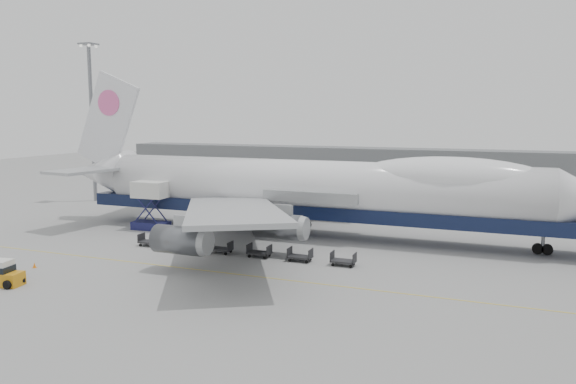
% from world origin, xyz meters
% --- Properties ---
extents(ground, '(260.00, 260.00, 0.00)m').
position_xyz_m(ground, '(0.00, 0.00, 0.00)').
color(ground, gray).
rests_on(ground, ground).
extents(apron_line, '(60.00, 0.15, 0.01)m').
position_xyz_m(apron_line, '(0.00, -6.00, 0.01)').
color(apron_line, gold).
rests_on(apron_line, ground).
extents(hangar, '(110.00, 8.00, 7.00)m').
position_xyz_m(hangar, '(-10.00, 70.00, 3.50)').
color(hangar, slate).
rests_on(hangar, ground).
extents(floodlight_mast, '(2.40, 2.40, 25.43)m').
position_xyz_m(floodlight_mast, '(-42.00, 24.00, 14.27)').
color(floodlight_mast, slate).
rests_on(floodlight_mast, ground).
extents(airliner, '(67.00, 55.30, 19.98)m').
position_xyz_m(airliner, '(0.64, 12.00, 5.62)').
color(airliner, white).
rests_on(airliner, ground).
extents(catering_truck, '(4.62, 3.29, 6.00)m').
position_xyz_m(catering_truck, '(-19.59, 7.76, 3.43)').
color(catering_truck, '#191B4C').
rests_on(catering_truck, ground).
extents(baggage_tug, '(3.15, 2.02, 2.16)m').
position_xyz_m(baggage_tug, '(-17.42, -16.12, 0.96)').
color(baggage_tug, orange).
rests_on(baggage_tug, ground).
extents(traffic_cone, '(0.34, 0.34, 0.50)m').
position_xyz_m(traffic_cone, '(-19.27, -11.03, 0.23)').
color(traffic_cone, orange).
rests_on(traffic_cone, ground).
extents(dolly_0, '(2.30, 1.35, 1.30)m').
position_xyz_m(dolly_0, '(-14.47, 0.29, 0.53)').
color(dolly_0, '#2D2D30').
rests_on(dolly_0, ground).
extents(dolly_1, '(2.30, 1.35, 1.30)m').
position_xyz_m(dolly_1, '(-10.12, 0.29, 0.53)').
color(dolly_1, '#2D2D30').
rests_on(dolly_1, ground).
extents(dolly_2, '(2.30, 1.35, 1.30)m').
position_xyz_m(dolly_2, '(-5.76, 0.29, 0.53)').
color(dolly_2, '#2D2D30').
rests_on(dolly_2, ground).
extents(dolly_3, '(2.30, 1.35, 1.30)m').
position_xyz_m(dolly_3, '(-1.41, 0.29, 0.53)').
color(dolly_3, '#2D2D30').
rests_on(dolly_3, ground).
extents(dolly_4, '(2.30, 1.35, 1.30)m').
position_xyz_m(dolly_4, '(2.95, 0.29, 0.53)').
color(dolly_4, '#2D2D30').
rests_on(dolly_4, ground).
extents(dolly_5, '(2.30, 1.35, 1.30)m').
position_xyz_m(dolly_5, '(7.30, 0.29, 0.53)').
color(dolly_5, '#2D2D30').
rests_on(dolly_5, ground).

